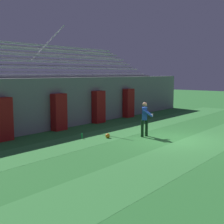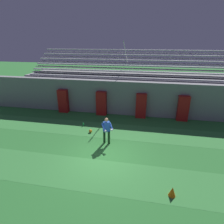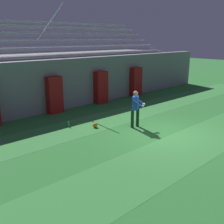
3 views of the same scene
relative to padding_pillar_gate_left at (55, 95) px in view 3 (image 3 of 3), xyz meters
name	(u,v)px [view 3 (image 3 of 3)]	position (x,y,z in m)	size (l,w,h in m)	color
ground_plane	(164,134)	(1.62, -5.95, -0.98)	(80.00, 80.00, 0.00)	#2D7533
turf_stripe_mid	(194,144)	(1.62, -7.36, -0.98)	(28.00, 2.29, 0.01)	#38843D
turf_stripe_far	(112,118)	(1.62, -2.77, -0.98)	(28.00, 2.29, 0.01)	#38843D
back_wall	(74,83)	(1.62, 0.55, 0.42)	(24.00, 0.60, 2.80)	gray
padding_pillar_gate_left	(55,95)	(0.00, 0.00, 0.00)	(0.82, 0.44, 1.97)	maroon
padding_pillar_gate_right	(101,87)	(3.24, 0.00, 0.00)	(0.82, 0.44, 1.97)	maroon
padding_pillar_far_right	(136,82)	(6.42, 0.00, 0.00)	(0.82, 0.44, 1.97)	maroon
bleacher_stand	(50,76)	(1.62, 3.24, 0.53)	(18.00, 4.75, 5.83)	gray
goalkeeper	(136,107)	(1.43, -4.51, -0.03)	(0.74, 0.71, 1.67)	#143319
soccer_ball	(95,125)	(0.04, -3.32, -0.87)	(0.22, 0.22, 0.22)	orange
water_bottle	(69,124)	(-0.78, -2.42, -0.86)	(0.07, 0.07, 0.24)	green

